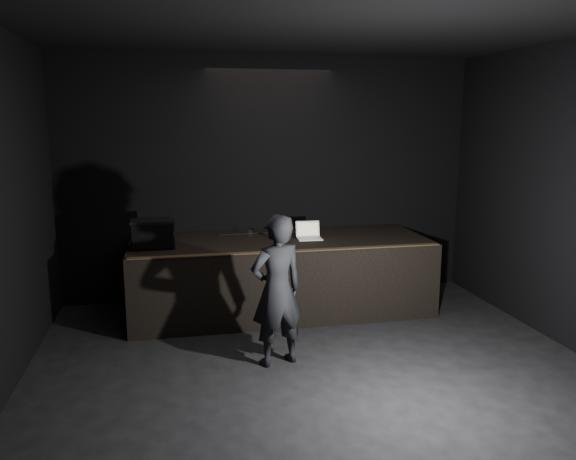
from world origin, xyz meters
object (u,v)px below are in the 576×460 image
(person, at_px, (277,290))
(beer_can, at_px, (283,239))
(laptop, at_px, (309,234))
(stage_riser, at_px, (280,275))
(stage_monitor, at_px, (153,234))

(person, bearing_deg, beer_can, -120.38)
(laptop, xyz_separation_m, beer_can, (-0.41, -0.27, 0.01))
(stage_riser, xyz_separation_m, stage_monitor, (-1.67, -0.15, 0.68))
(stage_riser, distance_m, laptop, 0.69)
(stage_monitor, xyz_separation_m, person, (1.31, -1.55, -0.36))
(beer_can, bearing_deg, laptop, 33.04)
(stage_riser, bearing_deg, stage_monitor, -174.85)
(laptop, distance_m, beer_can, 0.49)
(stage_riser, relative_size, laptop, 11.70)
(laptop, bearing_deg, beer_can, -144.28)
(laptop, relative_size, person, 0.21)
(stage_monitor, relative_size, laptop, 1.59)
(stage_riser, xyz_separation_m, laptop, (0.40, -0.01, 0.56))
(stage_monitor, distance_m, person, 2.06)
(stage_monitor, xyz_separation_m, beer_can, (1.65, -0.13, -0.11))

